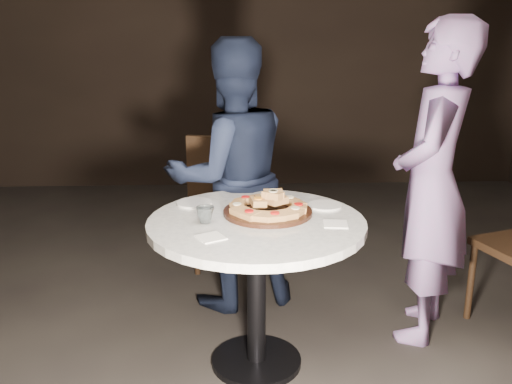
% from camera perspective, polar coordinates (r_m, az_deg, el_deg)
% --- Properties ---
extents(floor, '(7.00, 7.00, 0.00)m').
position_cam_1_polar(floor, '(3.24, 0.93, -16.28)').
color(floor, black).
rests_on(floor, ground).
extents(table, '(1.22, 1.22, 0.82)m').
position_cam_1_polar(table, '(2.89, 0.04, -5.65)').
color(table, black).
rests_on(table, ground).
extents(serving_board, '(0.55, 0.55, 0.02)m').
position_cam_1_polar(serving_board, '(2.92, 1.18, -2.01)').
color(serving_board, black).
rests_on(serving_board, table).
extents(focaccia_pile, '(0.41, 0.40, 0.11)m').
position_cam_1_polar(focaccia_pile, '(2.91, 1.23, -1.26)').
color(focaccia_pile, '#AC7742').
rests_on(focaccia_pile, serving_board).
extents(plate_left, '(0.25, 0.25, 0.01)m').
position_cam_1_polar(plate_left, '(3.10, -6.19, -1.09)').
color(plate_left, white).
rests_on(plate_left, table).
extents(plate_right, '(0.19, 0.19, 0.01)m').
position_cam_1_polar(plate_right, '(3.06, 6.90, -1.33)').
color(plate_right, white).
rests_on(plate_right, table).
extents(water_glass, '(0.11, 0.11, 0.08)m').
position_cam_1_polar(water_glass, '(2.80, -5.10, -2.28)').
color(water_glass, silver).
rests_on(water_glass, table).
extents(napkin_near, '(0.16, 0.16, 0.01)m').
position_cam_1_polar(napkin_near, '(2.61, -4.53, -4.54)').
color(napkin_near, white).
rests_on(napkin_near, table).
extents(napkin_far, '(0.13, 0.13, 0.01)m').
position_cam_1_polar(napkin_far, '(2.80, 7.96, -3.18)').
color(napkin_far, white).
rests_on(napkin_far, table).
extents(chair_far, '(0.60, 0.61, 1.03)m').
position_cam_1_polar(chair_far, '(4.04, -2.88, -0.17)').
color(chair_far, black).
rests_on(chair_far, ground).
extents(diner_navy, '(0.97, 0.86, 1.69)m').
position_cam_1_polar(diner_navy, '(3.53, -2.54, 1.53)').
color(diner_navy, black).
rests_on(diner_navy, ground).
extents(diner_teal, '(0.67, 0.78, 1.80)m').
position_cam_1_polar(diner_teal, '(3.29, 17.20, 0.72)').
color(diner_teal, '#7F65A0').
rests_on(diner_teal, ground).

